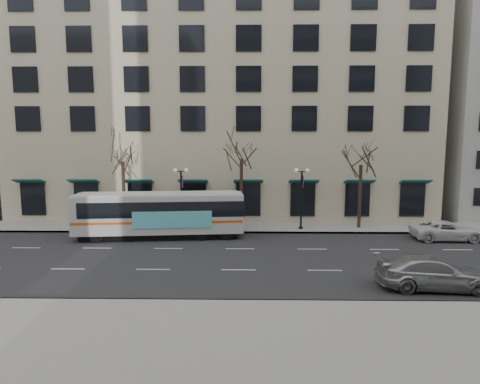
{
  "coord_description": "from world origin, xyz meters",
  "views": [
    {
      "loc": [
        0.47,
        -24.8,
        7.42
      ],
      "look_at": [
        0.01,
        2.17,
        4.0
      ],
      "focal_mm": 30.0,
      "sensor_mm": 36.0,
      "label": 1
    }
  ],
  "objects_px": {
    "city_bus": "(161,213)",
    "lamp_post_left": "(181,195)",
    "tree_far_left": "(122,150)",
    "silver_car": "(433,273)",
    "tree_far_mid": "(241,147)",
    "tree_far_right": "(361,153)",
    "white_pickup": "(447,231)",
    "lamp_post_right": "(301,196)"
  },
  "relations": [
    {
      "from": "tree_far_right",
      "to": "lamp_post_right",
      "type": "relative_size",
      "value": 1.55
    },
    {
      "from": "city_bus",
      "to": "white_pickup",
      "type": "bearing_deg",
      "value": -6.99
    },
    {
      "from": "tree_far_left",
      "to": "lamp_post_left",
      "type": "bearing_deg",
      "value": -6.83
    },
    {
      "from": "lamp_post_left",
      "to": "silver_car",
      "type": "bearing_deg",
      "value": -41.57
    },
    {
      "from": "tree_far_left",
      "to": "lamp_post_left",
      "type": "height_order",
      "value": "tree_far_left"
    },
    {
      "from": "lamp_post_left",
      "to": "city_bus",
      "type": "bearing_deg",
      "value": -113.71
    },
    {
      "from": "tree_far_mid",
      "to": "city_bus",
      "type": "bearing_deg",
      "value": -152.17
    },
    {
      "from": "white_pickup",
      "to": "tree_far_right",
      "type": "bearing_deg",
      "value": 58.24
    },
    {
      "from": "tree_far_mid",
      "to": "tree_far_right",
      "type": "distance_m",
      "value": 10.01
    },
    {
      "from": "tree_far_left",
      "to": "city_bus",
      "type": "bearing_deg",
      "value": -40.2
    },
    {
      "from": "tree_far_right",
      "to": "city_bus",
      "type": "distance_m",
      "value": 17.09
    },
    {
      "from": "tree_far_left",
      "to": "lamp_post_left",
      "type": "xyz_separation_m",
      "value": [
        5.01,
        -0.6,
        -3.75
      ]
    },
    {
      "from": "tree_far_right",
      "to": "tree_far_mid",
      "type": "bearing_deg",
      "value": 180.0
    },
    {
      "from": "tree_far_left",
      "to": "lamp_post_left",
      "type": "relative_size",
      "value": 1.6
    },
    {
      "from": "tree_far_left",
      "to": "white_pickup",
      "type": "relative_size",
      "value": 1.61
    },
    {
      "from": "lamp_post_left",
      "to": "white_pickup",
      "type": "xyz_separation_m",
      "value": [
        20.59,
        -3.08,
        -2.23
      ]
    },
    {
      "from": "lamp_post_right",
      "to": "city_bus",
      "type": "distance_m",
      "value": 11.52
    },
    {
      "from": "tree_far_left",
      "to": "silver_car",
      "type": "relative_size",
      "value": 1.49
    },
    {
      "from": "lamp_post_right",
      "to": "silver_car",
      "type": "bearing_deg",
      "value": -69.6
    },
    {
      "from": "lamp_post_right",
      "to": "tree_far_mid",
      "type": "bearing_deg",
      "value": 173.17
    },
    {
      "from": "tree_far_mid",
      "to": "lamp_post_left",
      "type": "height_order",
      "value": "tree_far_mid"
    },
    {
      "from": "silver_car",
      "to": "white_pickup",
      "type": "xyz_separation_m",
      "value": [
        5.67,
        10.16,
        -0.1
      ]
    },
    {
      "from": "lamp_post_right",
      "to": "silver_car",
      "type": "distance_m",
      "value": 14.28
    },
    {
      "from": "tree_far_left",
      "to": "lamp_post_right",
      "type": "relative_size",
      "value": 1.6
    },
    {
      "from": "tree_far_left",
      "to": "tree_far_right",
      "type": "distance_m",
      "value": 20.0
    },
    {
      "from": "city_bus",
      "to": "silver_car",
      "type": "relative_size",
      "value": 2.33
    },
    {
      "from": "tree_far_right",
      "to": "lamp_post_left",
      "type": "distance_m",
      "value": 15.4
    },
    {
      "from": "tree_far_right",
      "to": "lamp_post_right",
      "type": "height_order",
      "value": "tree_far_right"
    },
    {
      "from": "lamp_post_right",
      "to": "lamp_post_left",
      "type": "bearing_deg",
      "value": 180.0
    },
    {
      "from": "lamp_post_right",
      "to": "silver_car",
      "type": "height_order",
      "value": "lamp_post_right"
    },
    {
      "from": "silver_car",
      "to": "white_pickup",
      "type": "relative_size",
      "value": 1.09
    },
    {
      "from": "city_bus",
      "to": "lamp_post_left",
      "type": "bearing_deg",
      "value": 60.42
    },
    {
      "from": "lamp_post_right",
      "to": "white_pickup",
      "type": "xyz_separation_m",
      "value": [
        10.59,
        -3.08,
        -2.23
      ]
    },
    {
      "from": "lamp_post_right",
      "to": "silver_car",
      "type": "relative_size",
      "value": 0.93
    },
    {
      "from": "tree_far_mid",
      "to": "lamp_post_left",
      "type": "xyz_separation_m",
      "value": [
        -4.99,
        -0.6,
        -3.96
      ]
    },
    {
      "from": "tree_far_left",
      "to": "tree_far_right",
      "type": "bearing_deg",
      "value": 0.0
    },
    {
      "from": "tree_far_left",
      "to": "tree_far_mid",
      "type": "height_order",
      "value": "tree_far_mid"
    },
    {
      "from": "tree_far_right",
      "to": "white_pickup",
      "type": "bearing_deg",
      "value": -33.28
    },
    {
      "from": "tree_far_left",
      "to": "white_pickup",
      "type": "height_order",
      "value": "tree_far_left"
    },
    {
      "from": "tree_far_mid",
      "to": "white_pickup",
      "type": "height_order",
      "value": "tree_far_mid"
    },
    {
      "from": "lamp_post_right",
      "to": "white_pickup",
      "type": "bearing_deg",
      "value": -16.2
    },
    {
      "from": "tree_far_right",
      "to": "silver_car",
      "type": "relative_size",
      "value": 1.44
    }
  ]
}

